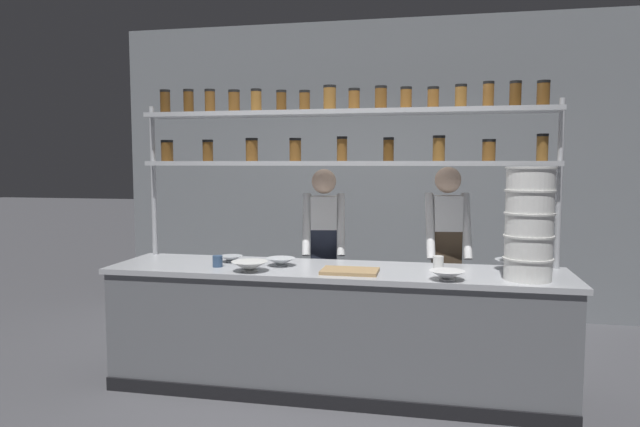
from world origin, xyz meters
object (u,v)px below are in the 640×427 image
chef_left (324,251)px  prep_bowl_center_front (514,265)px  chef_center (447,254)px  container_stack (529,224)px  prep_bowl_center_back (281,262)px  spice_shelf_unit (342,140)px  cutting_board (350,271)px  prep_bowl_near_right (231,259)px  serving_cup_by_board (218,261)px  prep_bowl_far_left (250,267)px  serving_cup_front (438,262)px  prep_bowl_near_left (447,276)px

chef_left → prep_bowl_center_front: bearing=-25.7°
chef_center → container_stack: bearing=-64.0°
chef_center → prep_bowl_center_back: 1.37m
spice_shelf_unit → cutting_board: size_ratio=8.17×
spice_shelf_unit → prep_bowl_center_back: 1.06m
prep_bowl_near_right → serving_cup_by_board: size_ratio=2.13×
spice_shelf_unit → prep_bowl_center_front: bearing=-5.8°
cutting_board → prep_bowl_far_left: size_ratio=1.51×
spice_shelf_unit → serving_cup_front: bearing=-11.8°
spice_shelf_unit → chef_center: bearing=17.8°
prep_bowl_near_left → prep_bowl_near_right: bearing=167.3°
cutting_board → serving_cup_by_board: size_ratio=4.70×
chef_center → prep_bowl_center_back: size_ratio=7.53×
spice_shelf_unit → prep_bowl_near_left: size_ratio=13.77×
chef_left → cutting_board: size_ratio=4.11×
prep_bowl_near_left → prep_bowl_center_back: 1.26m
chef_center → prep_bowl_center_back: bearing=-163.3°
prep_bowl_center_front → prep_bowl_near_left: bearing=-135.7°
chef_left → serving_cup_by_board: size_ratio=19.32×
chef_left → prep_bowl_center_back: 0.65m
chef_center → prep_bowl_near_left: 0.87m
chef_center → cutting_board: 1.01m
chef_center → prep_bowl_center_front: 0.62m
cutting_board → spice_shelf_unit: bearing=106.4°
cutting_board → prep_bowl_far_left: bearing=-172.6°
container_stack → serving_cup_front: bearing=150.7°
chef_left → serving_cup_front: size_ratio=18.55×
cutting_board → prep_bowl_near_left: 0.68m
spice_shelf_unit → prep_bowl_near_left: spice_shelf_unit is taller
prep_bowl_near_left → serving_cup_by_board: (-1.68, 0.15, 0.01)m
prep_bowl_center_front → container_stack: bearing=-83.3°
spice_shelf_unit → cutting_board: bearing=-73.6°
prep_bowl_center_front → prep_bowl_far_left: size_ratio=1.03×
prep_bowl_near_left → serving_cup_front: bearing=97.1°
container_stack → prep_bowl_near_left: 0.64m
chef_center → container_stack: size_ratio=2.21×
chef_left → prep_bowl_near_right: bearing=-150.4°
chef_left → prep_bowl_center_front: (1.50, -0.43, 0.01)m
chef_left → prep_bowl_far_left: 0.94m
prep_bowl_far_left → serving_cup_by_board: bearing=157.4°
prep_bowl_near_left → prep_bowl_far_left: size_ratio=0.90×
prep_bowl_far_left → serving_cup_front: (1.33, 0.42, 0.01)m
spice_shelf_unit → chef_left: (-0.20, 0.29, -0.93)m
prep_bowl_near_left → serving_cup_front: serving_cup_front is taller
container_stack → prep_bowl_center_back: container_stack is taller
spice_shelf_unit → cutting_board: spice_shelf_unit is taller
prep_bowl_near_left → prep_bowl_center_back: size_ratio=1.07×
cutting_board → prep_bowl_far_left: (-0.71, -0.09, 0.02)m
prep_bowl_center_back → serving_cup_front: 1.18m
serving_cup_front → chef_center: bearing=80.9°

